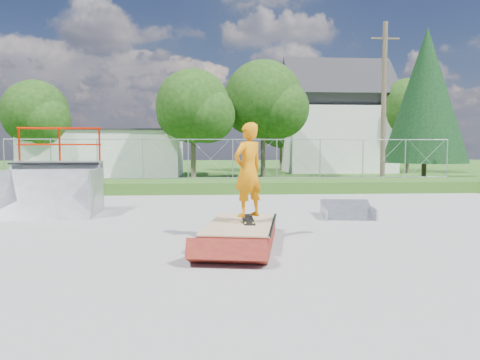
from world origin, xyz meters
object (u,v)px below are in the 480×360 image
object	(u,v)px
grind_box	(241,233)
quarter_pipe	(50,172)
flat_bank_ramp	(348,211)
skater	(248,173)

from	to	relation	value
grind_box	quarter_pipe	xyz separation A→B (m)	(-5.04, 3.99, 1.06)
grind_box	flat_bank_ramp	distance (m)	4.38
quarter_pipe	skater	bearing A→B (deg)	-38.35
grind_box	flat_bank_ramp	bearing A→B (deg)	55.05
flat_bank_ramp	skater	bearing A→B (deg)	-127.21
grind_box	flat_bank_ramp	xyz separation A→B (m)	(3.12, 3.07, 0.00)
skater	grind_box	bearing A→B (deg)	-1.29
grind_box	quarter_pipe	world-z (taller)	quarter_pipe
grind_box	skater	xyz separation A→B (m)	(0.15, 0.11, 1.20)
grind_box	flat_bank_ramp	world-z (taller)	flat_bank_ramp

